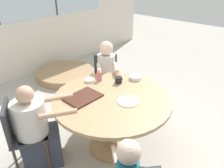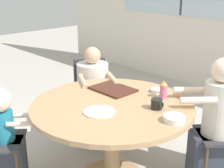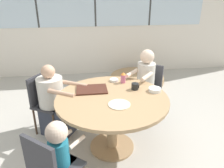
{
  "view_description": "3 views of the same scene",
  "coord_description": "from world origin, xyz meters",
  "px_view_note": "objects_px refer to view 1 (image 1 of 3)",
  "views": [
    {
      "loc": [
        -1.63,
        -1.5,
        2.13
      ],
      "look_at": [
        0.0,
        0.0,
        0.95
      ],
      "focal_mm": 35.0,
      "sensor_mm": 36.0,
      "label": 1
    },
    {
      "loc": [
        1.79,
        -1.73,
        1.81
      ],
      "look_at": [
        0.0,
        0.0,
        0.95
      ],
      "focal_mm": 50.0,
      "sensor_mm": 36.0,
      "label": 2
    },
    {
      "loc": [
        -0.32,
        -2.39,
        2.01
      ],
      "look_at": [
        0.0,
        0.0,
        0.95
      ],
      "focal_mm": 35.0,
      "sensor_mm": 36.0,
      "label": 3
    }
  ],
  "objects_px": {
    "sippy_cup": "(99,75)",
    "person_woman_green_shirt": "(107,80)",
    "bowl_cereal": "(89,80)",
    "folded_table_stack": "(66,74)",
    "chair_for_man_blue_shirt": "(20,131)",
    "person_man_blue_shirt": "(37,132)",
    "coffee_mug": "(119,80)",
    "chair_for_woman_green_shirt": "(106,76)",
    "bowl_white_shallow": "(135,77)"
  },
  "relations": [
    {
      "from": "person_man_blue_shirt",
      "to": "folded_table_stack",
      "type": "bearing_deg",
      "value": 166.69
    },
    {
      "from": "chair_for_woman_green_shirt",
      "to": "bowl_white_shallow",
      "type": "distance_m",
      "value": 0.77
    },
    {
      "from": "chair_for_woman_green_shirt",
      "to": "bowl_white_shallow",
      "type": "bearing_deg",
      "value": 120.64
    },
    {
      "from": "chair_for_woman_green_shirt",
      "to": "coffee_mug",
      "type": "distance_m",
      "value": 0.77
    },
    {
      "from": "folded_table_stack",
      "to": "chair_for_woman_green_shirt",
      "type": "bearing_deg",
      "value": -96.62
    },
    {
      "from": "chair_for_man_blue_shirt",
      "to": "sippy_cup",
      "type": "relative_size",
      "value": 5.55
    },
    {
      "from": "bowl_white_shallow",
      "to": "bowl_cereal",
      "type": "height_order",
      "value": "bowl_white_shallow"
    },
    {
      "from": "person_woman_green_shirt",
      "to": "person_man_blue_shirt",
      "type": "distance_m",
      "value": 1.41
    },
    {
      "from": "folded_table_stack",
      "to": "chair_for_man_blue_shirt",
      "type": "bearing_deg",
      "value": -137.75
    },
    {
      "from": "chair_for_woman_green_shirt",
      "to": "chair_for_man_blue_shirt",
      "type": "height_order",
      "value": "same"
    },
    {
      "from": "person_man_blue_shirt",
      "to": "chair_for_woman_green_shirt",
      "type": "bearing_deg",
      "value": 133.28
    },
    {
      "from": "bowl_cereal",
      "to": "folded_table_stack",
      "type": "relative_size",
      "value": 0.1
    },
    {
      "from": "chair_for_man_blue_shirt",
      "to": "coffee_mug",
      "type": "height_order",
      "value": "chair_for_man_blue_shirt"
    },
    {
      "from": "chair_for_man_blue_shirt",
      "to": "coffee_mug",
      "type": "distance_m",
      "value": 1.34
    },
    {
      "from": "coffee_mug",
      "to": "bowl_white_shallow",
      "type": "relative_size",
      "value": 0.62
    },
    {
      "from": "chair_for_man_blue_shirt",
      "to": "sippy_cup",
      "type": "bearing_deg",
      "value": 114.9
    },
    {
      "from": "person_man_blue_shirt",
      "to": "coffee_mug",
      "type": "xyz_separation_m",
      "value": [
        1.11,
        -0.27,
        0.35
      ]
    },
    {
      "from": "bowl_cereal",
      "to": "coffee_mug",
      "type": "bearing_deg",
      "value": -52.81
    },
    {
      "from": "chair_for_woman_green_shirt",
      "to": "bowl_cereal",
      "type": "bearing_deg",
      "value": 67.32
    },
    {
      "from": "chair_for_man_blue_shirt",
      "to": "folded_table_stack",
      "type": "xyz_separation_m",
      "value": [
        1.81,
        1.65,
        -0.45
      ]
    },
    {
      "from": "chair_for_woman_green_shirt",
      "to": "person_man_blue_shirt",
      "type": "relative_size",
      "value": 0.82
    },
    {
      "from": "person_woman_green_shirt",
      "to": "bowl_white_shallow",
      "type": "xyz_separation_m",
      "value": [
        -0.03,
        -0.58,
        0.25
      ]
    },
    {
      "from": "chair_for_man_blue_shirt",
      "to": "person_man_blue_shirt",
      "type": "bearing_deg",
      "value": 90.0
    },
    {
      "from": "chair_for_man_blue_shirt",
      "to": "bowl_white_shallow",
      "type": "distance_m",
      "value": 1.6
    },
    {
      "from": "sippy_cup",
      "to": "person_woman_green_shirt",
      "type": "bearing_deg",
      "value": 31.75
    },
    {
      "from": "person_woman_green_shirt",
      "to": "folded_table_stack",
      "type": "xyz_separation_m",
      "value": [
        0.27,
        1.51,
        -0.47
      ]
    },
    {
      "from": "bowl_white_shallow",
      "to": "sippy_cup",
      "type": "bearing_deg",
      "value": 136.77
    },
    {
      "from": "chair_for_woman_green_shirt",
      "to": "bowl_cereal",
      "type": "relative_size",
      "value": 7.25
    },
    {
      "from": "chair_for_man_blue_shirt",
      "to": "sippy_cup",
      "type": "distance_m",
      "value": 1.2
    },
    {
      "from": "bowl_white_shallow",
      "to": "bowl_cereal",
      "type": "relative_size",
      "value": 1.35
    },
    {
      "from": "folded_table_stack",
      "to": "person_woman_green_shirt",
      "type": "bearing_deg",
      "value": -100.11
    },
    {
      "from": "chair_for_woman_green_shirt",
      "to": "chair_for_man_blue_shirt",
      "type": "relative_size",
      "value": 1.0
    },
    {
      "from": "sippy_cup",
      "to": "chair_for_man_blue_shirt",
      "type": "bearing_deg",
      "value": 174.44
    },
    {
      "from": "coffee_mug",
      "to": "bowl_cereal",
      "type": "bearing_deg",
      "value": 127.19
    },
    {
      "from": "coffee_mug",
      "to": "folded_table_stack",
      "type": "height_order",
      "value": "coffee_mug"
    },
    {
      "from": "person_woman_green_shirt",
      "to": "bowl_white_shallow",
      "type": "bearing_deg",
      "value": 128.71
    },
    {
      "from": "sippy_cup",
      "to": "bowl_cereal",
      "type": "xyz_separation_m",
      "value": [
        -0.12,
        0.07,
        -0.06
      ]
    },
    {
      "from": "chair_for_woman_green_shirt",
      "to": "folded_table_stack",
      "type": "xyz_separation_m",
      "value": [
        0.16,
        1.39,
        -0.45
      ]
    },
    {
      "from": "sippy_cup",
      "to": "coffee_mug",
      "type": "bearing_deg",
      "value": -64.06
    },
    {
      "from": "chair_for_man_blue_shirt",
      "to": "person_woman_green_shirt",
      "type": "relative_size",
      "value": 0.75
    },
    {
      "from": "person_man_blue_shirt",
      "to": "coffee_mug",
      "type": "height_order",
      "value": "person_man_blue_shirt"
    },
    {
      "from": "person_woman_green_shirt",
      "to": "sippy_cup",
      "type": "bearing_deg",
      "value": 73.87
    },
    {
      "from": "person_woman_green_shirt",
      "to": "coffee_mug",
      "type": "bearing_deg",
      "value": 102.59
    },
    {
      "from": "person_woman_green_shirt",
      "to": "sippy_cup",
      "type": "xyz_separation_m",
      "value": [
        -0.4,
        -0.24,
        0.31
      ]
    },
    {
      "from": "chair_for_woman_green_shirt",
      "to": "person_woman_green_shirt",
      "type": "xyz_separation_m",
      "value": [
        -0.11,
        -0.12,
        0.02
      ]
    },
    {
      "from": "person_man_blue_shirt",
      "to": "bowl_white_shallow",
      "type": "xyz_separation_m",
      "value": [
        1.36,
        -0.36,
        0.33
      ]
    },
    {
      "from": "sippy_cup",
      "to": "bowl_white_shallow",
      "type": "height_order",
      "value": "sippy_cup"
    },
    {
      "from": "chair_for_man_blue_shirt",
      "to": "person_man_blue_shirt",
      "type": "relative_size",
      "value": 0.82
    },
    {
      "from": "person_man_blue_shirt",
      "to": "bowl_white_shallow",
      "type": "bearing_deg",
      "value": 105.51
    },
    {
      "from": "sippy_cup",
      "to": "bowl_cereal",
      "type": "height_order",
      "value": "sippy_cup"
    }
  ]
}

